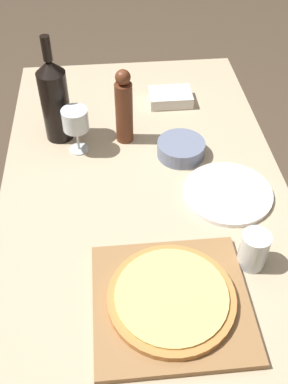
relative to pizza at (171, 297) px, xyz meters
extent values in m
plane|color=#4C3D2D|center=(-0.02, 0.31, -0.76)|extent=(12.00, 12.00, 0.00)
cube|color=tan|center=(-0.02, 0.31, -0.04)|extent=(0.84, 1.65, 0.03)
cylinder|color=brown|center=(-0.38, 1.07, -0.41)|extent=(0.06, 0.06, 0.70)
cylinder|color=brown|center=(0.34, 1.07, -0.41)|extent=(0.06, 0.06, 0.70)
cube|color=olive|center=(0.00, 0.00, -0.02)|extent=(0.36, 0.34, 0.02)
cylinder|color=#BC7A3D|center=(0.00, 0.00, 0.00)|extent=(0.29, 0.29, 0.02)
cylinder|color=#E0C66B|center=(0.00, 0.00, 0.01)|extent=(0.26, 0.26, 0.01)
cylinder|color=black|center=(-0.28, 0.67, 0.09)|extent=(0.09, 0.09, 0.23)
cone|color=black|center=(-0.28, 0.67, 0.22)|extent=(0.09, 0.09, 0.04)
cylinder|color=black|center=(-0.28, 0.67, 0.28)|extent=(0.03, 0.03, 0.07)
cylinder|color=#5B2D19|center=(-0.07, 0.63, 0.07)|extent=(0.06, 0.06, 0.21)
sphere|color=#5B2D19|center=(-0.07, 0.63, 0.20)|extent=(0.05, 0.05, 0.05)
cylinder|color=silver|center=(-0.22, 0.59, -0.03)|extent=(0.06, 0.06, 0.00)
cylinder|color=silver|center=(-0.22, 0.59, 0.01)|extent=(0.01, 0.01, 0.08)
cylinder|color=silver|center=(-0.22, 0.59, 0.09)|extent=(0.08, 0.08, 0.07)
cylinder|color=slate|center=(0.10, 0.53, 0.00)|extent=(0.15, 0.15, 0.05)
cylinder|color=silver|center=(0.21, 0.10, 0.02)|extent=(0.07, 0.07, 0.10)
cylinder|color=white|center=(0.21, 0.34, -0.02)|extent=(0.26, 0.26, 0.01)
cube|color=beige|center=(0.11, 0.83, -0.01)|extent=(0.15, 0.11, 0.04)
camera|label=1|loc=(-0.12, -0.55, 0.89)|focal=42.00mm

